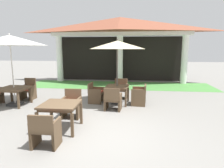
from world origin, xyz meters
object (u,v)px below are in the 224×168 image
patio_chair_near_foreground_east (140,95)px  patio_table_mid_left (60,107)px  patio_umbrella_mid_right (10,41)px  patio_chair_mid_left_north (72,105)px  patio_chair_near_foreground_north (120,89)px  patio_umbrella_near_foreground (117,45)px  patio_chair_near_foreground_west (96,93)px  terracotta_urn (122,88)px  patio_table_near_foreground (117,88)px  patio_table_mid_right (14,90)px  patio_chair_mid_right_north (28,90)px  patio_chair_near_foreground_south (113,100)px  patio_chair_mid_left_south (45,130)px

patio_chair_near_foreground_east → patio_table_mid_left: (-2.23, -2.76, 0.24)m
patio_umbrella_mid_right → patio_chair_mid_left_north: bearing=-21.8°
patio_chair_near_foreground_north → patio_chair_mid_left_north: patio_chair_mid_left_north is taller
patio_umbrella_near_foreground → patio_chair_mid_left_north: bearing=-126.6°
patio_chair_near_foreground_west → terracotta_urn: bearing=162.8°
patio_chair_near_foreground_east → patio_chair_mid_left_north: 2.84m
patio_chair_near_foreground_north → terracotta_urn: 1.54m
patio_table_near_foreground → patio_umbrella_mid_right: bearing=-169.8°
patio_table_mid_right → patio_chair_mid_right_north: (0.02, 0.97, -0.23)m
patio_chair_near_foreground_south → patio_chair_mid_left_south: size_ratio=1.04×
patio_chair_near_foreground_east → patio_umbrella_mid_right: bearing=101.9°
patio_chair_near_foreground_north → terracotta_urn: (-0.05, 1.52, -0.23)m
terracotta_urn → patio_umbrella_mid_right: bearing=-142.0°
patio_chair_near_foreground_east → patio_umbrella_near_foreground: bearing=90.0°
patio_chair_mid_left_south → patio_chair_mid_right_north: 4.91m
patio_table_mid_left → patio_table_mid_right: (-2.72, 2.11, -0.02)m
patio_chair_near_foreground_west → patio_chair_near_foreground_north: (0.98, 0.85, 0.01)m
patio_table_mid_left → patio_chair_mid_left_south: (0.02, -1.02, -0.25)m
patio_chair_near_foreground_west → patio_umbrella_mid_right: (-3.12, -0.80, 2.13)m
patio_table_near_foreground → patio_chair_mid_left_north: size_ratio=1.05×
patio_chair_mid_left_north → patio_table_near_foreground: bearing=-127.9°
patio_umbrella_near_foreground → patio_chair_mid_right_north: patio_umbrella_near_foreground is taller
patio_chair_near_foreground_north → terracotta_urn: bearing=-83.8°
patio_umbrella_near_foreground → patio_chair_mid_right_north: 4.46m
patio_chair_near_foreground_west → patio_chair_mid_right_north: patio_chair_mid_right_north is taller
patio_chair_near_foreground_north → patio_table_near_foreground: bearing=90.0°
patio_chair_near_foreground_west → patio_chair_mid_right_north: (-3.09, 0.17, 0.01)m
patio_chair_near_foreground_west → patio_chair_mid_left_south: same height
patio_chair_near_foreground_west → patio_chair_near_foreground_east: bearing=90.0°
patio_table_near_foreground → patio_chair_near_foreground_north: bearing=85.6°
patio_umbrella_mid_right → patio_umbrella_near_foreground: bearing=10.2°
patio_chair_near_foreground_west → patio_umbrella_mid_right: 3.86m
patio_chair_near_foreground_south → terracotta_urn: bearing=92.8°
patio_chair_mid_left_south → terracotta_urn: 6.43m
terracotta_urn → patio_table_mid_right: bearing=-142.0°
patio_chair_near_foreground_south → patio_table_mid_left: size_ratio=0.84×
patio_chair_near_foreground_west → patio_chair_mid_left_north: 1.92m
patio_chair_near_foreground_south → patio_umbrella_mid_right: size_ratio=0.31×
patio_umbrella_mid_right → patio_table_mid_left: bearing=-37.8°
patio_chair_near_foreground_south → patio_chair_mid_left_north: 1.55m
patio_table_near_foreground → patio_umbrella_near_foreground: 1.72m
patio_table_mid_right → patio_chair_mid_right_north: patio_chair_mid_right_north is taller
patio_chair_near_foreground_north → patio_chair_mid_left_south: 4.96m
patio_umbrella_mid_right → patio_chair_mid_right_north: bearing=88.6°
patio_table_near_foreground → patio_chair_mid_left_north: bearing=-126.6°
patio_table_mid_left → terracotta_urn: (1.34, 5.27, -0.48)m
patio_chair_mid_left_south → patio_umbrella_mid_right: (-2.74, 3.13, 2.12)m
patio_chair_mid_left_north → terracotta_urn: size_ratio=2.13×
patio_chair_near_foreground_south → patio_chair_mid_right_north: size_ratio=0.93×
patio_table_near_foreground → patio_table_mid_right: size_ratio=0.97×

